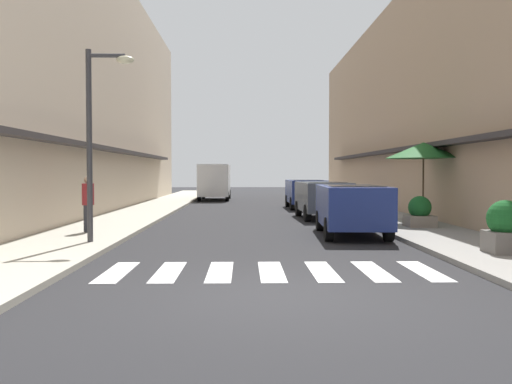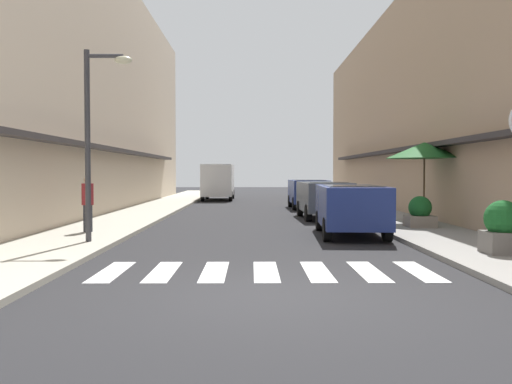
{
  "view_description": "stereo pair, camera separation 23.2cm",
  "coord_description": "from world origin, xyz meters",
  "px_view_note": "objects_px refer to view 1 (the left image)",
  "views": [
    {
      "loc": [
        -0.5,
        -8.28,
        1.85
      ],
      "look_at": [
        -0.11,
        10.26,
        1.19
      ],
      "focal_mm": 39.38,
      "sensor_mm": 36.0,
      "label": 1
    },
    {
      "loc": [
        -0.27,
        -8.28,
        1.85
      ],
      "look_at": [
        -0.11,
        10.26,
        1.19
      ],
      "focal_mm": 39.38,
      "sensor_mm": 36.0,
      "label": 2
    }
  ],
  "objects_px": {
    "street_lamp": "(97,123)",
    "planter_midblock": "(420,213)",
    "planter_corner": "(505,227)",
    "cafe_umbrella": "(423,151)",
    "delivery_van": "(215,179)",
    "parked_car_mid": "(323,196)",
    "parked_car_far": "(306,191)",
    "parked_car_near": "(352,204)",
    "pedestrian_walking_near": "(88,203)"
  },
  "relations": [
    {
      "from": "street_lamp",
      "to": "parked_car_far",
      "type": "bearing_deg",
      "value": 64.9
    },
    {
      "from": "planter_midblock",
      "to": "parked_car_mid",
      "type": "bearing_deg",
      "value": 118.19
    },
    {
      "from": "parked_car_mid",
      "to": "planter_corner",
      "type": "height_order",
      "value": "parked_car_mid"
    },
    {
      "from": "street_lamp",
      "to": "cafe_umbrella",
      "type": "xyz_separation_m",
      "value": [
        9.77,
        5.11,
        -0.48
      ]
    },
    {
      "from": "street_lamp",
      "to": "planter_corner",
      "type": "distance_m",
      "value": 9.76
    },
    {
      "from": "planter_midblock",
      "to": "pedestrian_walking_near",
      "type": "distance_m",
      "value": 10.18
    },
    {
      "from": "parked_car_mid",
      "to": "cafe_umbrella",
      "type": "xyz_separation_m",
      "value": [
        3.02,
        -3.11,
        1.67
      ]
    },
    {
      "from": "street_lamp",
      "to": "planter_corner",
      "type": "height_order",
      "value": "street_lamp"
    },
    {
      "from": "parked_car_far",
      "to": "pedestrian_walking_near",
      "type": "xyz_separation_m",
      "value": [
        -7.62,
        -12.16,
        0.05
      ]
    },
    {
      "from": "parked_car_far",
      "to": "planter_midblock",
      "type": "distance_m",
      "value": 11.04
    },
    {
      "from": "delivery_van",
      "to": "street_lamp",
      "type": "relative_size",
      "value": 1.14
    },
    {
      "from": "street_lamp",
      "to": "planter_midblock",
      "type": "xyz_separation_m",
      "value": [
        9.2,
        3.65,
        -2.51
      ]
    },
    {
      "from": "planter_midblock",
      "to": "pedestrian_walking_near",
      "type": "bearing_deg",
      "value": -172.07
    },
    {
      "from": "pedestrian_walking_near",
      "to": "parked_car_far",
      "type": "bearing_deg",
      "value": -11.31
    },
    {
      "from": "parked_car_near",
      "to": "pedestrian_walking_near",
      "type": "relative_size",
      "value": 2.64
    },
    {
      "from": "parked_car_near",
      "to": "street_lamp",
      "type": "xyz_separation_m",
      "value": [
        -6.75,
        -2.2,
        2.15
      ]
    },
    {
      "from": "cafe_umbrella",
      "to": "planter_midblock",
      "type": "bearing_deg",
      "value": -111.27
    },
    {
      "from": "parked_car_near",
      "to": "pedestrian_walking_near",
      "type": "bearing_deg",
      "value": 179.7
    },
    {
      "from": "cafe_umbrella",
      "to": "pedestrian_walking_near",
      "type": "bearing_deg",
      "value": -164.95
    },
    {
      "from": "street_lamp",
      "to": "cafe_umbrella",
      "type": "bearing_deg",
      "value": 27.6
    },
    {
      "from": "planter_corner",
      "to": "planter_midblock",
      "type": "height_order",
      "value": "planter_corner"
    },
    {
      "from": "pedestrian_walking_near",
      "to": "parked_car_near",
      "type": "bearing_deg",
      "value": -69.52
    },
    {
      "from": "parked_car_far",
      "to": "street_lamp",
      "type": "distance_m",
      "value": 16.05
    },
    {
      "from": "cafe_umbrella",
      "to": "parked_car_far",
      "type": "bearing_deg",
      "value": 107.99
    },
    {
      "from": "planter_corner",
      "to": "pedestrian_walking_near",
      "type": "distance_m",
      "value": 11.01
    },
    {
      "from": "cafe_umbrella",
      "to": "planter_corner",
      "type": "relative_size",
      "value": 2.42
    },
    {
      "from": "parked_car_mid",
      "to": "cafe_umbrella",
      "type": "relative_size",
      "value": 1.45
    },
    {
      "from": "cafe_umbrella",
      "to": "planter_midblock",
      "type": "xyz_separation_m",
      "value": [
        -0.57,
        -1.46,
        -2.03
      ]
    },
    {
      "from": "street_lamp",
      "to": "planter_corner",
      "type": "relative_size",
      "value": 4.18
    },
    {
      "from": "cafe_umbrella",
      "to": "planter_midblock",
      "type": "distance_m",
      "value": 2.56
    },
    {
      "from": "planter_corner",
      "to": "planter_midblock",
      "type": "bearing_deg",
      "value": 90.1
    },
    {
      "from": "parked_car_near",
      "to": "parked_car_far",
      "type": "bearing_deg",
      "value": 90.0
    },
    {
      "from": "cafe_umbrella",
      "to": "planter_corner",
      "type": "bearing_deg",
      "value": -94.39
    },
    {
      "from": "parked_car_mid",
      "to": "planter_corner",
      "type": "distance_m",
      "value": 10.67
    },
    {
      "from": "planter_corner",
      "to": "cafe_umbrella",
      "type": "bearing_deg",
      "value": 85.61
    },
    {
      "from": "pedestrian_walking_near",
      "to": "planter_corner",
      "type": "bearing_deg",
      "value": -92.83
    },
    {
      "from": "street_lamp",
      "to": "planter_midblock",
      "type": "bearing_deg",
      "value": 21.63
    },
    {
      "from": "planter_midblock",
      "to": "cafe_umbrella",
      "type": "bearing_deg",
      "value": 68.73
    },
    {
      "from": "parked_car_mid",
      "to": "parked_car_near",
      "type": "bearing_deg",
      "value": -90.0
    },
    {
      "from": "delivery_van",
      "to": "planter_corner",
      "type": "height_order",
      "value": "delivery_van"
    },
    {
      "from": "parked_car_near",
      "to": "planter_midblock",
      "type": "distance_m",
      "value": 2.87
    },
    {
      "from": "parked_car_mid",
      "to": "planter_midblock",
      "type": "height_order",
      "value": "parked_car_mid"
    },
    {
      "from": "parked_car_mid",
      "to": "delivery_van",
      "type": "xyz_separation_m",
      "value": [
        -5.08,
        15.22,
        0.49
      ]
    },
    {
      "from": "planter_midblock",
      "to": "street_lamp",
      "type": "bearing_deg",
      "value": -158.37
    },
    {
      "from": "cafe_umbrella",
      "to": "delivery_van",
      "type": "bearing_deg",
      "value": 113.84
    },
    {
      "from": "parked_car_near",
      "to": "parked_car_far",
      "type": "xyz_separation_m",
      "value": [
        0.0,
        12.2,
        -0.0
      ]
    },
    {
      "from": "delivery_van",
      "to": "street_lamp",
      "type": "bearing_deg",
      "value": -94.06
    },
    {
      "from": "street_lamp",
      "to": "pedestrian_walking_near",
      "type": "xyz_separation_m",
      "value": [
        -0.87,
        2.24,
        -2.1
      ]
    },
    {
      "from": "parked_car_far",
      "to": "parked_car_mid",
      "type": "bearing_deg",
      "value": -90.0
    },
    {
      "from": "cafe_umbrella",
      "to": "planter_corner",
      "type": "xyz_separation_m",
      "value": [
        -0.56,
        -7.27,
        -1.91
      ]
    }
  ]
}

